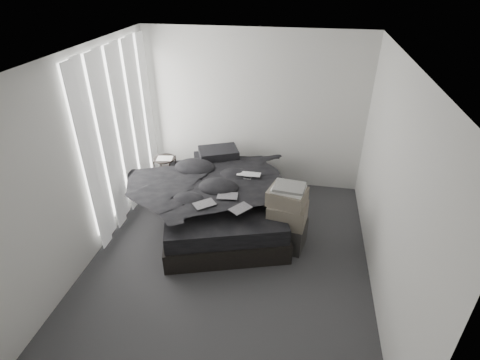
% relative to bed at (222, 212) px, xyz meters
% --- Properties ---
extents(floor, '(3.60, 4.20, 0.01)m').
position_rel_bed_xyz_m(floor, '(0.28, -0.82, -0.15)').
color(floor, '#313134').
rests_on(floor, ground).
extents(ceiling, '(3.60, 4.20, 0.01)m').
position_rel_bed_xyz_m(ceiling, '(0.28, -0.82, 2.45)').
color(ceiling, white).
rests_on(ceiling, ground).
extents(wall_back, '(3.60, 0.01, 2.60)m').
position_rel_bed_xyz_m(wall_back, '(0.28, 1.28, 1.15)').
color(wall_back, silver).
rests_on(wall_back, ground).
extents(wall_front, '(3.60, 0.01, 2.60)m').
position_rel_bed_xyz_m(wall_front, '(0.28, -2.92, 1.15)').
color(wall_front, silver).
rests_on(wall_front, ground).
extents(wall_left, '(0.01, 4.20, 2.60)m').
position_rel_bed_xyz_m(wall_left, '(-1.52, -0.82, 1.15)').
color(wall_left, silver).
rests_on(wall_left, ground).
extents(wall_right, '(0.01, 4.20, 2.60)m').
position_rel_bed_xyz_m(wall_right, '(2.08, -0.82, 1.15)').
color(wall_right, silver).
rests_on(wall_right, ground).
extents(window_left, '(0.02, 2.00, 2.30)m').
position_rel_bed_xyz_m(window_left, '(-1.50, 0.08, 1.20)').
color(window_left, white).
rests_on(window_left, wall_left).
extents(curtain_left, '(0.06, 2.12, 2.48)m').
position_rel_bed_xyz_m(curtain_left, '(-1.45, 0.08, 1.13)').
color(curtain_left, white).
rests_on(curtain_left, wall_left).
extents(bed, '(2.20, 2.55, 0.29)m').
position_rel_bed_xyz_m(bed, '(0.00, 0.00, 0.00)').
color(bed, black).
rests_on(bed, floor).
extents(mattress, '(2.12, 2.47, 0.23)m').
position_rel_bed_xyz_m(mattress, '(0.00, 0.00, 0.26)').
color(mattress, black).
rests_on(mattress, bed).
extents(duvet, '(2.07, 2.24, 0.25)m').
position_rel_bed_xyz_m(duvet, '(0.02, -0.05, 0.50)').
color(duvet, black).
rests_on(duvet, mattress).
extents(pillow_lower, '(0.75, 0.61, 0.15)m').
position_rel_bed_xyz_m(pillow_lower, '(-0.30, 0.79, 0.45)').
color(pillow_lower, black).
rests_on(pillow_lower, mattress).
extents(pillow_upper, '(0.73, 0.63, 0.14)m').
position_rel_bed_xyz_m(pillow_upper, '(-0.22, 0.79, 0.59)').
color(pillow_upper, black).
rests_on(pillow_upper, pillow_lower).
extents(laptop, '(0.35, 0.23, 0.03)m').
position_rel_bed_xyz_m(laptop, '(0.37, 0.17, 0.64)').
color(laptop, silver).
rests_on(laptop, duvet).
extents(comic_a, '(0.33, 0.31, 0.01)m').
position_rel_bed_xyz_m(comic_a, '(-0.08, -0.63, 0.64)').
color(comic_a, black).
rests_on(comic_a, duvet).
extents(comic_b, '(0.29, 0.20, 0.01)m').
position_rel_bed_xyz_m(comic_b, '(0.17, -0.39, 0.64)').
color(comic_b, black).
rests_on(comic_b, duvet).
extents(comic_c, '(0.31, 0.33, 0.01)m').
position_rel_bed_xyz_m(comic_c, '(0.40, -0.65, 0.65)').
color(comic_c, black).
rests_on(comic_c, duvet).
extents(side_stand, '(0.36, 0.36, 0.65)m').
position_rel_bed_xyz_m(side_stand, '(-1.08, 0.61, 0.18)').
color(side_stand, black).
rests_on(side_stand, floor).
extents(papers, '(0.28, 0.22, 0.01)m').
position_rel_bed_xyz_m(papers, '(-1.07, 0.60, 0.51)').
color(papers, white).
rests_on(papers, side_stand).
extents(floor_books, '(0.17, 0.23, 0.15)m').
position_rel_bed_xyz_m(floor_books, '(-1.03, 0.14, -0.07)').
color(floor_books, black).
rests_on(floor_books, floor).
extents(box_lower, '(0.60, 0.52, 0.39)m').
position_rel_bed_xyz_m(box_lower, '(0.98, -0.40, 0.05)').
color(box_lower, black).
rests_on(box_lower, floor).
extents(box_mid, '(0.54, 0.46, 0.30)m').
position_rel_bed_xyz_m(box_mid, '(0.99, -0.42, 0.39)').
color(box_mid, '#5F574B').
rests_on(box_mid, box_lower).
extents(box_upper, '(0.55, 0.49, 0.21)m').
position_rel_bed_xyz_m(box_upper, '(0.97, -0.40, 0.64)').
color(box_upper, '#5F574B').
rests_on(box_upper, box_mid).
extents(art_book_white, '(0.46, 0.40, 0.04)m').
position_rel_bed_xyz_m(art_book_white, '(0.98, -0.40, 0.77)').
color(art_book_white, silver).
rests_on(art_book_white, box_upper).
extents(art_book_snake, '(0.42, 0.35, 0.04)m').
position_rel_bed_xyz_m(art_book_snake, '(0.99, -0.42, 0.80)').
color(art_book_snake, silver).
rests_on(art_book_snake, art_book_white).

